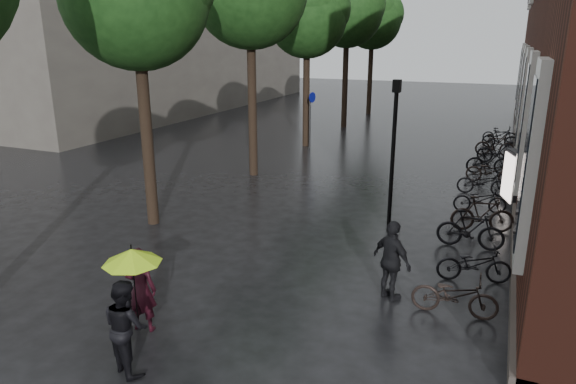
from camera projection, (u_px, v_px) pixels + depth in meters
The scene contains 10 objects.
bg_building at pixel (125, 11), 37.99m from camera, with size 16.00×30.00×14.00m, color #47423D.
street_trees at pixel (281, 6), 20.77m from camera, with size 4.33×34.03×8.91m.
person_burgundy at pixel (141, 289), 9.19m from camera, with size 0.59×0.38×1.60m, color black.
person_black at pixel (126, 326), 8.05m from camera, with size 0.76×0.59×1.57m, color black.
lime_umbrella at pixel (132, 256), 8.32m from camera, with size 0.97×0.97×1.44m.
pedestrian_walking at pixel (392, 261), 10.27m from camera, with size 0.98×0.41×1.68m, color black.
parked_bicycles at pixel (488, 176), 18.00m from camera, with size 2.09×19.22×1.04m.
ad_lightbox at pixel (512, 179), 16.01m from camera, with size 0.27×1.17×1.77m.
lamp_post at pixel (394, 139), 13.95m from camera, with size 0.21×0.21×4.07m.
cycle_sign at pixel (311, 112), 24.21m from camera, with size 0.14×0.49×2.68m.
Camera 1 is at (4.93, -4.27, 5.13)m, focal length 32.00 mm.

